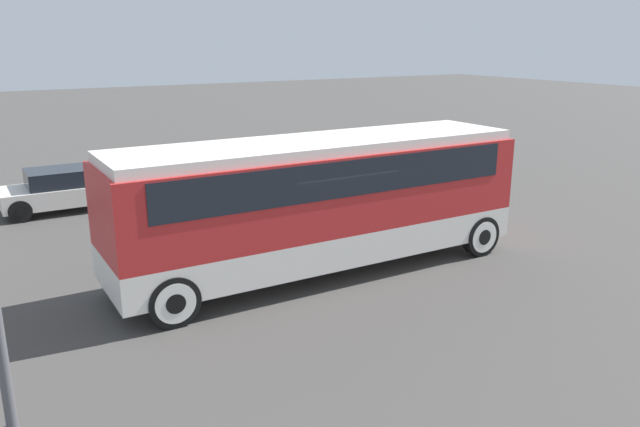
{
  "coord_description": "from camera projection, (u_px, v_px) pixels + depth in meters",
  "views": [
    {
      "loc": [
        -7.01,
        -11.81,
        5.28
      ],
      "look_at": [
        0.0,
        0.0,
        1.4
      ],
      "focal_mm": 35.0,
      "sensor_mm": 36.0,
      "label": 1
    }
  ],
  "objects": [
    {
      "name": "ground_plane",
      "position": [
        320.0,
        271.0,
        14.66
      ],
      "size": [
        120.0,
        120.0,
        0.0
      ],
      "primitive_type": "plane",
      "color": "#423F3D"
    },
    {
      "name": "tour_bus",
      "position": [
        324.0,
        193.0,
        14.2
      ],
      "size": [
        9.69,
        2.53,
        3.11
      ],
      "color": "silver",
      "rests_on": "ground_plane"
    },
    {
      "name": "parked_car_near",
      "position": [
        296.0,
        192.0,
        19.19
      ],
      "size": [
        4.2,
        1.82,
        1.4
      ],
      "color": "maroon",
      "rests_on": "ground_plane"
    },
    {
      "name": "parked_car_mid",
      "position": [
        67.0,
        189.0,
        19.67
      ],
      "size": [
        4.0,
        1.79,
        1.34
      ],
      "color": "silver",
      "rests_on": "ground_plane"
    }
  ]
}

